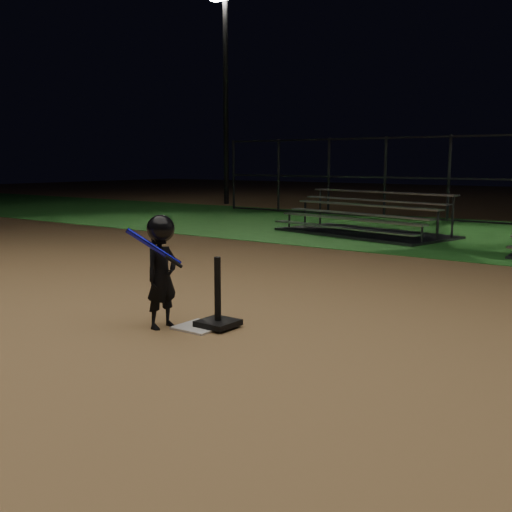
{
  "coord_description": "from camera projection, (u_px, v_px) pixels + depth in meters",
  "views": [
    {
      "loc": [
        4.28,
        -4.73,
        1.75
      ],
      "look_at": [
        0.0,
        1.0,
        0.65
      ],
      "focal_mm": 43.27,
      "sensor_mm": 36.0,
      "label": 1
    }
  ],
  "objects": [
    {
      "name": "ground",
      "position": [
        200.0,
        328.0,
        6.54
      ],
      "size": [
        80.0,
        80.0,
        0.0
      ],
      "primitive_type": "plane",
      "color": "#987245",
      "rests_on": "ground"
    },
    {
      "name": "grass_strip",
      "position": [
        486.0,
        236.0,
        14.45
      ],
      "size": [
        60.0,
        8.0,
        0.01
      ],
      "primitive_type": "cube",
      "color": "#205F1F",
      "rests_on": "ground"
    },
    {
      "name": "home_plate",
      "position": [
        200.0,
        327.0,
        6.54
      ],
      "size": [
        0.45,
        0.45,
        0.02
      ],
      "primitive_type": "cube",
      "color": "beige",
      "rests_on": "ground"
    },
    {
      "name": "batting_tee",
      "position": [
        218.0,
        314.0,
        6.52
      ],
      "size": [
        0.38,
        0.38,
        0.74
      ],
      "color": "black",
      "rests_on": "home_plate"
    },
    {
      "name": "child_batter",
      "position": [
        161.0,
        268.0,
        6.46
      ],
      "size": [
        0.43,
        0.6,
        1.2
      ],
      "rotation": [
        0.0,
        0.0,
        1.5
      ],
      "color": "black",
      "rests_on": "ground"
    },
    {
      "name": "bleacher_left",
      "position": [
        363.0,
        226.0,
        14.8
      ],
      "size": [
        4.51,
        2.88,
        1.02
      ],
      "rotation": [
        0.0,
        0.0,
        -0.21
      ],
      "color": "silver",
      "rests_on": "ground"
    },
    {
      "name": "light_pole_left",
      "position": [
        225.0,
        81.0,
        24.72
      ],
      "size": [
        0.9,
        0.53,
        8.3
      ],
      "color": "#2D2D30",
      "rests_on": "ground"
    }
  ]
}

